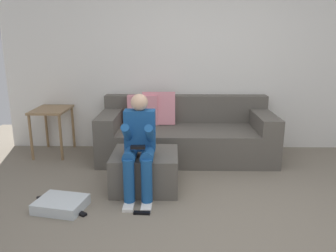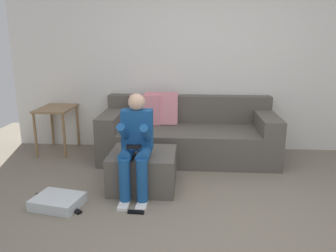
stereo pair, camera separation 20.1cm
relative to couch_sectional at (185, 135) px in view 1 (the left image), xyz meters
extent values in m
plane|color=slate|center=(0.22, -1.93, -0.31)|extent=(7.28, 7.28, 0.00)
cube|color=silver|center=(0.22, 0.46, 1.00)|extent=(5.60, 0.10, 2.61)
cube|color=#59544C|center=(0.02, -0.06, -0.10)|extent=(2.30, 0.95, 0.42)
cube|color=#59544C|center=(0.02, 0.31, 0.30)|extent=(2.30, 0.20, 0.38)
cube|color=#59544C|center=(-1.00, -0.06, 0.21)|extent=(0.25, 0.95, 0.21)
cube|color=#59544C|center=(1.04, -0.06, 0.21)|extent=(0.25, 0.95, 0.21)
cube|color=pink|center=(-0.58, 0.13, 0.32)|extent=(0.41, 0.16, 0.41)
cube|color=pink|center=(-0.36, 0.15, 0.34)|extent=(0.46, 0.18, 0.46)
cube|color=#59544C|center=(-0.46, -1.01, -0.11)|extent=(0.70, 0.63, 0.40)
cube|color=#194C8C|center=(-0.50, -1.09, 0.36)|extent=(0.31, 0.16, 0.42)
sphere|color=#D8AD8C|center=(-0.50, -1.09, 0.65)|extent=(0.17, 0.17, 0.17)
cylinder|color=#194C8C|center=(-0.58, -1.25, 0.15)|extent=(0.13, 0.30, 0.13)
cylinder|color=#194C8C|center=(-0.58, -1.40, -0.06)|extent=(0.11, 0.11, 0.43)
cube|color=white|center=(-0.58, -1.46, -0.29)|extent=(0.10, 0.22, 0.03)
cylinder|color=#194C8C|center=(-0.61, -1.22, 0.36)|extent=(0.08, 0.35, 0.28)
cylinder|color=#194C8C|center=(-0.41, -1.25, 0.15)|extent=(0.13, 0.30, 0.13)
cylinder|color=#194C8C|center=(-0.41, -1.40, -0.06)|extent=(0.11, 0.11, 0.43)
cube|color=white|center=(-0.41, -1.46, -0.29)|extent=(0.10, 0.22, 0.03)
cylinder|color=#194C8C|center=(-0.39, -1.23, 0.35)|extent=(0.08, 0.37, 0.29)
cube|color=black|center=(-0.50, -1.32, 0.25)|extent=(0.14, 0.06, 0.03)
cube|color=silver|center=(-1.22, -1.51, -0.26)|extent=(0.50, 0.43, 0.10)
cube|color=olive|center=(-1.84, 0.10, 0.32)|extent=(0.46, 0.61, 0.03)
cylinder|color=olive|center=(-2.04, -0.18, 0.00)|extent=(0.04, 0.04, 0.62)
cylinder|color=olive|center=(-1.64, -0.18, 0.00)|extent=(0.04, 0.04, 0.62)
cylinder|color=olive|center=(-2.04, 0.37, 0.00)|extent=(0.04, 0.04, 0.62)
cylinder|color=olive|center=(-1.64, 0.37, 0.00)|extent=(0.04, 0.04, 0.62)
cube|color=black|center=(-0.44, -1.59, -0.30)|extent=(0.15, 0.05, 0.02)
cube|color=black|center=(-1.03, -1.59, -0.30)|extent=(0.17, 0.14, 0.02)
cube|color=black|center=(-1.46, -1.28, -0.30)|extent=(0.16, 0.13, 0.02)
camera|label=1|loc=(-0.16, -4.33, 1.25)|focal=35.31mm
camera|label=2|loc=(0.04, -4.33, 1.25)|focal=35.31mm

